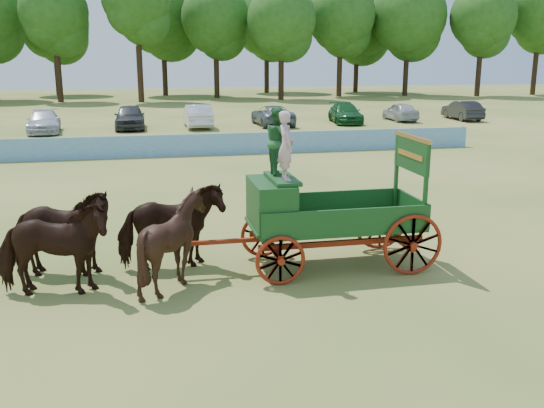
% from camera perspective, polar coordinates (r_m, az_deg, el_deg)
% --- Properties ---
extents(ground, '(160.00, 160.00, 0.00)m').
position_cam_1_polar(ground, '(13.20, 10.29, -7.60)').
color(ground, '#AB904D').
rests_on(ground, ground).
extents(horse_lead_left, '(2.46, 1.32, 1.99)m').
position_cam_1_polar(horse_lead_left, '(12.95, -19.94, -3.99)').
color(horse_lead_left, black).
rests_on(horse_lead_left, ground).
extents(horse_lead_right, '(2.51, 1.46, 1.99)m').
position_cam_1_polar(horse_lead_right, '(13.99, -19.36, -2.63)').
color(horse_lead_right, black).
rests_on(horse_lead_right, ground).
extents(horse_wheel_left, '(2.05, 1.89, 2.00)m').
position_cam_1_polar(horse_wheel_left, '(12.82, -9.26, -3.48)').
color(horse_wheel_left, black).
rests_on(horse_wheel_left, ground).
extents(horse_wheel_right, '(2.45, 1.29, 1.99)m').
position_cam_1_polar(horse_wheel_right, '(13.87, -9.49, -2.16)').
color(horse_wheel_right, black).
rests_on(horse_wheel_right, ground).
extents(farm_dray, '(6.00, 2.00, 3.65)m').
position_cam_1_polar(farm_dray, '(13.65, 3.07, 0.36)').
color(farm_dray, maroon).
rests_on(farm_dray, ground).
extents(sponsor_banner, '(26.00, 0.08, 1.05)m').
position_cam_1_polar(sponsor_banner, '(29.87, -4.60, 5.64)').
color(sponsor_banner, '#226DB8').
rests_on(sponsor_banner, ground).
extents(parked_cars, '(46.59, 7.23, 1.64)m').
position_cam_1_polar(parked_cars, '(41.61, -12.37, 7.98)').
color(parked_cars, silver).
rests_on(parked_cars, ground).
extents(treeline, '(94.53, 21.00, 15.07)m').
position_cam_1_polar(treeline, '(71.49, -11.37, 17.22)').
color(treeline, '#382314').
rests_on(treeline, ground).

